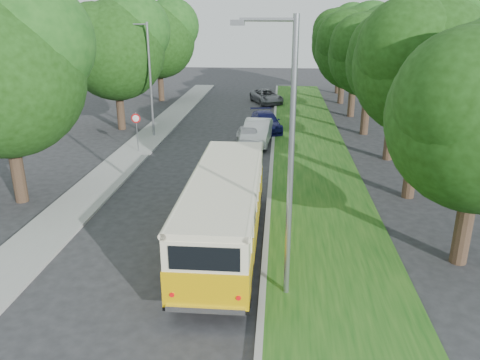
# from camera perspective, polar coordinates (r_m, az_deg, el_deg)

# --- Properties ---
(ground) EXTENTS (120.00, 120.00, 0.00)m
(ground) POSITION_cam_1_polar(r_m,az_deg,el_deg) (17.15, -9.13, -8.42)
(ground) COLOR #272729
(ground) RESTS_ON ground
(curb) EXTENTS (0.20, 70.00, 0.15)m
(curb) POSITION_cam_1_polar(r_m,az_deg,el_deg) (21.19, 3.57, -2.35)
(curb) COLOR gray
(curb) RESTS_ON ground
(grass_verge) EXTENTS (4.50, 70.00, 0.13)m
(grass_verge) POSITION_cam_1_polar(r_m,az_deg,el_deg) (21.29, 9.91, -2.54)
(grass_verge) COLOR #164813
(grass_verge) RESTS_ON ground
(sidewalk) EXTENTS (2.20, 70.00, 0.12)m
(sidewalk) POSITION_cam_1_polar(r_m,az_deg,el_deg) (22.93, -17.92, -1.61)
(sidewalk) COLOR gray
(sidewalk) RESTS_ON ground
(treeline) EXTENTS (24.27, 41.91, 9.46)m
(treeline) POSITION_cam_1_polar(r_m,az_deg,el_deg) (32.72, 3.58, 15.97)
(treeline) COLOR #332319
(treeline) RESTS_ON ground
(lamppost_near) EXTENTS (1.71, 0.16, 8.00)m
(lamppost_near) POSITION_cam_1_polar(r_m,az_deg,el_deg) (12.68, 5.83, 2.93)
(lamppost_near) COLOR gray
(lamppost_near) RESTS_ON ground
(lamppost_far) EXTENTS (1.71, 0.16, 7.50)m
(lamppost_far) POSITION_cam_1_polar(r_m,az_deg,el_deg) (32.08, -11.08, 12.34)
(lamppost_far) COLOR gray
(lamppost_far) RESTS_ON ground
(warning_sign) EXTENTS (0.56, 0.10, 2.50)m
(warning_sign) POSITION_cam_1_polar(r_m,az_deg,el_deg) (28.63, -12.51, 6.49)
(warning_sign) COLOR gray
(warning_sign) RESTS_ON ground
(vintage_bus) EXTENTS (2.43, 9.39, 2.79)m
(vintage_bus) POSITION_cam_1_polar(r_m,az_deg,el_deg) (16.54, -1.86, -3.90)
(vintage_bus) COLOR #E0AB07
(vintage_bus) RESTS_ON ground
(car_silver) EXTENTS (1.92, 4.01, 1.32)m
(car_silver) POSITION_cam_1_polar(r_m,az_deg,el_deg) (29.47, 1.05, 5.22)
(car_silver) COLOR silver
(car_silver) RESTS_ON ground
(car_white) EXTENTS (1.96, 4.75, 1.53)m
(car_white) POSITION_cam_1_polar(r_m,az_deg,el_deg) (30.44, 2.13, 5.88)
(car_white) COLOR white
(car_white) RESTS_ON ground
(car_blue) EXTENTS (2.77, 4.89, 1.34)m
(car_blue) POSITION_cam_1_polar(r_m,az_deg,el_deg) (33.84, 3.14, 7.10)
(car_blue) COLOR #131655
(car_blue) RESTS_ON ground
(car_grey) EXTENTS (3.62, 5.08, 1.29)m
(car_grey) POSITION_cam_1_polar(r_m,az_deg,el_deg) (44.69, 3.26, 10.13)
(car_grey) COLOR slate
(car_grey) RESTS_ON ground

